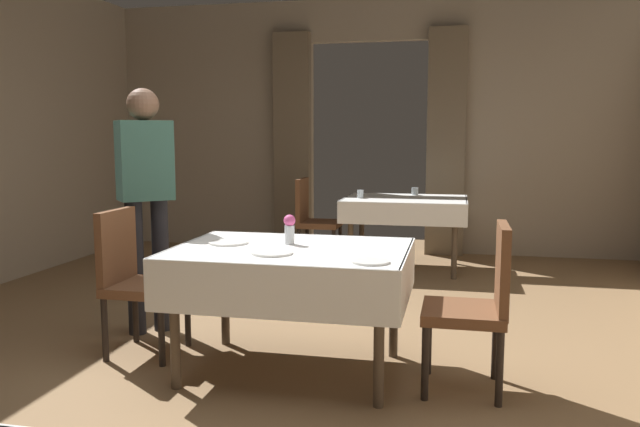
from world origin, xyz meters
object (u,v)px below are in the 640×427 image
at_px(flower_vase_mid, 290,228).
at_px(person_waiter_by_doorway, 146,189).
at_px(chair_mid_right, 479,299).
at_px(dining_table_mid, 291,263).
at_px(glass_far_a, 360,194).
at_px(plate_mid_d, 228,242).
at_px(plate_mid_c, 272,253).
at_px(dining_table_far, 405,206).
at_px(glass_far_b, 415,191).
at_px(chair_mid_left, 134,275).
at_px(chair_far_left, 313,216).
at_px(plate_mid_b, 370,261).

xyz_separation_m(flower_vase_mid, person_waiter_by_doorway, (-1.15, 0.41, 0.18)).
bearing_deg(chair_mid_right, dining_table_mid, 176.96).
distance_m(chair_mid_right, glass_far_a, 3.21).
relative_size(plate_mid_d, glass_far_a, 2.81).
bearing_deg(chair_mid_right, plate_mid_c, -172.01).
xyz_separation_m(dining_table_far, glass_far_b, (0.07, 0.34, 0.13)).
bearing_deg(chair_mid_left, glass_far_a, 70.16).
bearing_deg(glass_far_a, dining_table_mid, -89.19).
height_order(dining_table_mid, plate_mid_d, plate_mid_d).
height_order(chair_far_left, person_waiter_by_doorway, person_waiter_by_doorway).
distance_m(chair_mid_right, glass_far_b, 3.51).
bearing_deg(chair_mid_right, dining_table_far, 101.86).
xyz_separation_m(dining_table_far, chair_far_left, (-1.01, 0.10, -0.15)).
height_order(flower_vase_mid, plate_mid_c, flower_vase_mid).
distance_m(dining_table_mid, chair_far_left, 3.21).
xyz_separation_m(dining_table_mid, chair_mid_left, (-1.07, 0.10, -0.14)).
relative_size(dining_table_mid, glass_far_b, 16.54).
height_order(plate_mid_c, glass_far_a, glass_far_a).
bearing_deg(plate_mid_b, chair_mid_right, 26.49).
height_order(dining_table_mid, chair_mid_right, chair_mid_right).
bearing_deg(dining_table_far, plate_mid_c, -98.19).
bearing_deg(person_waiter_by_doorway, glass_far_b, 59.70).
relative_size(chair_far_left, flower_vase_mid, 5.20).
distance_m(chair_mid_left, plate_mid_c, 1.09).
xyz_separation_m(plate_mid_c, glass_far_b, (0.54, 3.61, 0.04)).
xyz_separation_m(chair_far_left, flower_vase_mid, (0.56, -3.04, 0.33)).
distance_m(chair_far_left, person_waiter_by_doorway, 2.74).
height_order(chair_mid_left, chair_far_left, same).
relative_size(chair_mid_right, plate_mid_d, 3.90).
bearing_deg(glass_far_b, plate_mid_b, -89.71).
height_order(dining_table_mid, plate_mid_b, plate_mid_b).
distance_m(dining_table_far, chair_mid_left, 3.30).
bearing_deg(chair_mid_right, person_waiter_by_doorway, 165.69).
relative_size(chair_mid_left, flower_vase_mid, 5.20).
relative_size(flower_vase_mid, person_waiter_by_doorway, 0.10).
xyz_separation_m(dining_table_far, plate_mid_d, (-0.82, -3.00, 0.09)).
xyz_separation_m(glass_far_a, person_waiter_by_doorway, (-1.15, -2.42, 0.23)).
height_order(flower_vase_mid, plate_mid_b, flower_vase_mid).
relative_size(flower_vase_mid, plate_mid_c, 0.78).
distance_m(chair_mid_left, flower_vase_mid, 1.08).
height_order(chair_mid_left, chair_mid_right, same).
bearing_deg(chair_mid_left, dining_table_far, 63.30).
bearing_deg(plate_mid_b, chair_mid_left, 164.59).
height_order(chair_mid_right, flower_vase_mid, chair_mid_right).
xyz_separation_m(plate_mid_b, plate_mid_d, (-0.92, 0.39, 0.00)).
xyz_separation_m(chair_far_left, plate_mid_d, (0.19, -3.10, 0.24)).
bearing_deg(chair_mid_right, plate_mid_d, 175.81).
bearing_deg(dining_table_far, dining_table_mid, -97.76).
height_order(dining_table_far, glass_far_a, glass_far_a).
bearing_deg(chair_far_left, chair_mid_left, -98.73).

